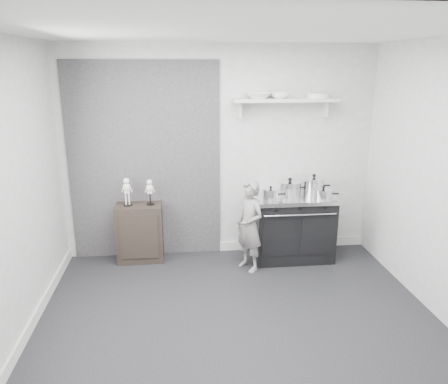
{
  "coord_description": "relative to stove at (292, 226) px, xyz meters",
  "views": [
    {
      "loc": [
        -0.56,
        -3.68,
        2.44
      ],
      "look_at": [
        -0.04,
        0.95,
        1.08
      ],
      "focal_mm": 35.0,
      "sensor_mm": 36.0,
      "label": 1
    }
  ],
  "objects": [
    {
      "name": "room_shell",
      "position": [
        -1.0,
        -1.33,
        1.21
      ],
      "size": [
        4.02,
        3.62,
        2.71
      ],
      "color": "#AAAAA8",
      "rests_on": "ground"
    },
    {
      "name": "wall_shelf",
      "position": [
        -0.11,
        0.2,
        1.58
      ],
      "size": [
        1.3,
        0.26,
        0.24
      ],
      "color": "silver",
      "rests_on": "room_shell"
    },
    {
      "name": "bowl_large",
      "position": [
        -0.45,
        0.19,
        1.65
      ],
      "size": [
        0.31,
        0.31,
        0.07
      ],
      "primitive_type": "imported",
      "color": "white",
      "rests_on": "wall_shelf"
    },
    {
      "name": "bowl_small",
      "position": [
        -0.18,
        0.19,
        1.65
      ],
      "size": [
        0.23,
        0.23,
        0.07
      ],
      "primitive_type": "imported",
      "color": "white",
      "rests_on": "wall_shelf"
    },
    {
      "name": "pot_back_left",
      "position": [
        -0.03,
        0.12,
        0.5
      ],
      "size": [
        0.38,
        0.29,
        0.2
      ],
      "color": "silver",
      "rests_on": "stove"
    },
    {
      "name": "side_cabinet",
      "position": [
        -1.96,
        0.13,
        -0.05
      ],
      "size": [
        0.57,
        0.33,
        0.75
      ],
      "primitive_type": "cube",
      "color": "black",
      "rests_on": "ground"
    },
    {
      "name": "skeleton_full",
      "position": [
        -2.09,
        0.13,
        0.52
      ],
      "size": [
        0.11,
        0.07,
        0.41
      ],
      "primitive_type": null,
      "color": "silver",
      "rests_on": "side_cabinet"
    },
    {
      "name": "pot_front_right",
      "position": [
        0.33,
        -0.16,
        0.48
      ],
      "size": [
        0.32,
        0.23,
        0.16
      ],
      "color": "silver",
      "rests_on": "stove"
    },
    {
      "name": "ground",
      "position": [
        -0.91,
        -1.48,
        -0.43
      ],
      "size": [
        4.0,
        4.0,
        0.0
      ],
      "primitive_type": "plane",
      "color": "black",
      "rests_on": "ground"
    },
    {
      "name": "pot_back_right",
      "position": [
        0.28,
        0.08,
        0.52
      ],
      "size": [
        0.35,
        0.27,
        0.25
      ],
      "color": "silver",
      "rests_on": "stove"
    },
    {
      "name": "child",
      "position": [
        -0.61,
        -0.28,
        0.14
      ],
      "size": [
        0.45,
        0.49,
        1.13
      ],
      "primitive_type": "imported",
      "rotation": [
        0.0,
        0.0,
        -1.02
      ],
      "color": "gray",
      "rests_on": "ground"
    },
    {
      "name": "pot_front_left",
      "position": [
        -0.33,
        -0.12,
        0.49
      ],
      "size": [
        0.29,
        0.2,
        0.17
      ],
      "color": "silver",
      "rests_on": "stove"
    },
    {
      "name": "plate_stack",
      "position": [
        0.31,
        0.19,
        1.64
      ],
      "size": [
        0.28,
        0.28,
        0.06
      ],
      "primitive_type": "cylinder",
      "color": "silver",
      "rests_on": "wall_shelf"
    },
    {
      "name": "stove",
      "position": [
        0.0,
        0.0,
        0.0
      ],
      "size": [
        1.05,
        0.66,
        0.85
      ],
      "color": "black",
      "rests_on": "ground"
    },
    {
      "name": "skeleton_torso",
      "position": [
        -1.81,
        0.13,
        0.51
      ],
      "size": [
        0.1,
        0.07,
        0.37
      ],
      "primitive_type": null,
      "color": "silver",
      "rests_on": "side_cabinet"
    }
  ]
}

